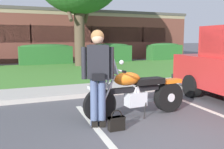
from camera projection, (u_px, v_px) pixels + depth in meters
name	position (u px, v px, depth m)	size (l,w,h in m)	color
ground_plane	(182.00, 135.00, 4.24)	(140.00, 140.00, 0.00)	#4C4C51
curb_strip	(107.00, 93.00, 7.20)	(60.00, 0.20, 0.12)	#B7B2A8
concrete_walk	(96.00, 88.00, 7.97)	(60.00, 1.50, 0.08)	#B7B2A8
grass_lawn	(63.00, 72.00, 12.13)	(60.00, 7.62, 0.06)	#478433
stall_stripe_0	(108.00, 142.00, 3.94)	(0.12, 4.40, 0.01)	silver
motorcycle	(140.00, 92.00, 5.22)	(2.24, 0.82, 1.26)	black
rider_person	(98.00, 71.00, 4.57)	(0.55, 0.36, 1.70)	black
handbag	(117.00, 122.00, 4.42)	(0.28, 0.13, 0.36)	black
hedge_center_left	(46.00, 54.00, 15.49)	(3.06, 0.90, 1.24)	#286028
hedge_center_right	(111.00, 52.00, 17.14)	(2.66, 0.90, 1.24)	#286028
hedge_right	(164.00, 51.00, 18.79)	(2.51, 0.90, 1.24)	#286028
brick_building	(25.00, 36.00, 20.66)	(24.37, 9.07, 3.56)	brown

